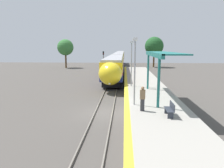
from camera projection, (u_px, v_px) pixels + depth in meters
ground_plane at (104, 113)px, 18.09m from camera, size 120.00×120.00×0.00m
rail_left at (95, 112)px, 18.12m from camera, size 0.08×90.00×0.15m
rail_right at (113, 112)px, 18.04m from camera, size 0.08×90.00×0.15m
train at (119, 59)px, 60.12m from camera, size 2.92×73.02×3.83m
platform_right at (153, 108)px, 17.78m from camera, size 4.73×64.00×1.00m
platform_bench at (170, 109)px, 14.04m from camera, size 0.44×1.42×0.89m
person_waiting at (142, 98)px, 15.11m from camera, size 0.36×0.23×1.73m
railway_signal at (103, 60)px, 43.41m from camera, size 0.28×0.28×4.62m
lamppost_near at (135, 67)px, 16.45m from camera, size 0.36×0.20×5.10m
lamppost_mid at (131, 60)px, 24.54m from camera, size 0.36×0.20×5.10m
station_canopy at (160, 55)px, 19.12m from camera, size 2.02×10.34×3.97m
background_tree_left at (65, 47)px, 57.47m from camera, size 4.24×4.24×7.52m
background_tree_right at (154, 46)px, 59.30m from camera, size 5.06×5.06×8.24m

